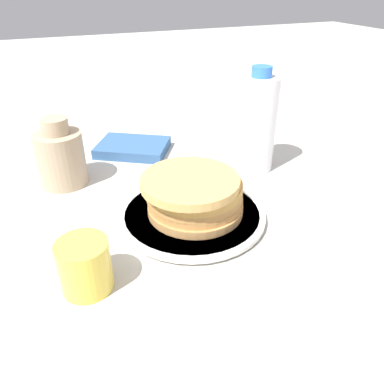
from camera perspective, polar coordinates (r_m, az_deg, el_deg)
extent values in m
plane|color=#BCB7AD|center=(0.56, -1.35, -5.20)|extent=(4.00, 4.00, 0.00)
cylinder|color=silver|center=(0.58, 0.00, -3.51)|extent=(0.21, 0.21, 0.01)
cylinder|color=silver|center=(0.57, 0.00, -3.31)|extent=(0.22, 0.22, 0.01)
cylinder|color=tan|center=(0.57, 0.50, -2.40)|extent=(0.14, 0.14, 0.01)
cylinder|color=#BB8347|center=(0.57, 0.48, -1.18)|extent=(0.14, 0.14, 0.01)
cylinder|color=#BA8446|center=(0.56, 0.37, -0.26)|extent=(0.14, 0.14, 0.01)
cylinder|color=#C39446|center=(0.55, 0.28, 0.79)|extent=(0.14, 0.14, 0.01)
cylinder|color=tan|center=(0.54, -0.31, 1.57)|extent=(0.14, 0.14, 0.01)
cylinder|color=yellow|center=(0.46, -16.01, -10.76)|extent=(0.06, 0.06, 0.07)
cylinder|color=tan|center=(0.69, -19.33, 4.77)|extent=(0.08, 0.08, 0.09)
cylinder|color=tan|center=(0.67, -20.21, 9.42)|extent=(0.05, 0.05, 0.03)
cylinder|color=white|center=(0.70, 9.87, 10.03)|extent=(0.07, 0.07, 0.17)
cylinder|color=blue|center=(0.68, 10.61, 17.59)|extent=(0.03, 0.03, 0.02)
cube|color=#33598C|center=(0.80, -9.03, 6.71)|extent=(0.17, 0.16, 0.02)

